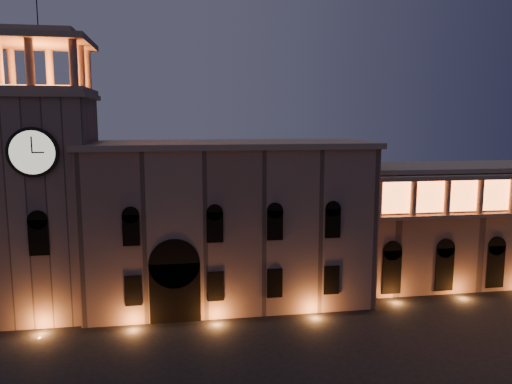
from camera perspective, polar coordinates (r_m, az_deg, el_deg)
The scene contains 3 objects.
government_building at distance 55.23m, azimuth -3.23°, elevation -3.42°, with size 30.80×12.80×17.60m.
clock_tower at distance 54.84m, azimuth -22.66°, elevation -0.18°, with size 9.80×9.80×32.40m.
colonnade_wing at distance 69.66m, azimuth 25.73°, elevation -2.99°, with size 40.60×11.50×14.50m.
Camera 1 is at (-7.79, -31.84, 19.99)m, focal length 35.00 mm.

